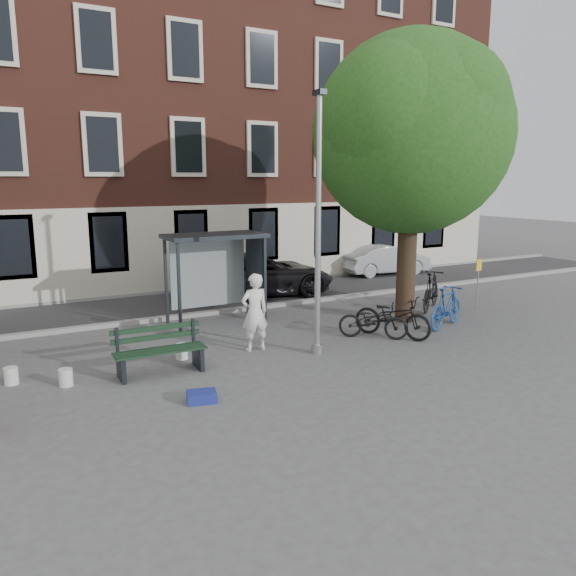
# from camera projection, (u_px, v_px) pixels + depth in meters

# --- Properties ---
(ground) EXTENTS (90.00, 90.00, 0.00)m
(ground) POSITION_uv_depth(u_px,v_px,m) (317.00, 353.00, 13.60)
(ground) COLOR #4C4C4F
(ground) RESTS_ON ground
(road) EXTENTS (40.00, 4.00, 0.01)m
(road) POSITION_uv_depth(u_px,v_px,m) (212.00, 300.00, 19.62)
(road) COLOR #28282B
(road) RESTS_ON ground
(curb_near) EXTENTS (40.00, 0.25, 0.12)m
(curb_near) POSITION_uv_depth(u_px,v_px,m) (234.00, 310.00, 17.89)
(curb_near) COLOR gray
(curb_near) RESTS_ON ground
(curb_far) EXTENTS (40.00, 0.25, 0.12)m
(curb_far) POSITION_uv_depth(u_px,v_px,m) (192.00, 289.00, 21.33)
(curb_far) COLOR gray
(curb_far) RESTS_ON ground
(building_row) EXTENTS (30.00, 8.00, 14.00)m
(building_row) POSITION_uv_depth(u_px,v_px,m) (155.00, 110.00, 23.45)
(building_row) COLOR brown
(building_row) RESTS_ON ground
(lamppost) EXTENTS (0.28, 0.35, 6.11)m
(lamppost) POSITION_uv_depth(u_px,v_px,m) (318.00, 239.00, 13.07)
(lamppost) COLOR #9EA0A3
(lamppost) RESTS_ON ground
(tree_right) EXTENTS (5.76, 5.60, 8.20)m
(tree_right) POSITION_uv_depth(u_px,v_px,m) (415.00, 126.00, 15.63)
(tree_right) COLOR black
(tree_right) RESTS_ON ground
(bus_shelter) EXTENTS (2.85, 1.45, 2.62)m
(bus_shelter) POSITION_uv_depth(u_px,v_px,m) (226.00, 257.00, 16.48)
(bus_shelter) COLOR #1E2328
(bus_shelter) RESTS_ON ground
(painter) EXTENTS (0.71, 0.47, 1.93)m
(painter) POSITION_uv_depth(u_px,v_px,m) (255.00, 312.00, 13.68)
(painter) COLOR white
(painter) RESTS_ON ground
(bench) EXTENTS (1.97, 0.69, 1.01)m
(bench) POSITION_uv_depth(u_px,v_px,m) (160.00, 353.00, 12.13)
(bench) COLOR #1E2328
(bench) RESTS_ON ground
(bike_a) EXTENTS (1.78, 1.69, 0.96)m
(bike_a) POSITION_uv_depth(u_px,v_px,m) (373.00, 321.00, 14.81)
(bike_a) COLOR black
(bike_a) RESTS_ON ground
(bike_b) EXTENTS (2.02, 1.25, 1.18)m
(bike_b) POSITION_uv_depth(u_px,v_px,m) (446.00, 307.00, 15.93)
(bike_b) COLOR navy
(bike_b) RESTS_ON ground
(bike_c) EXTENTS (1.68, 2.24, 1.13)m
(bike_c) POSITION_uv_depth(u_px,v_px,m) (393.00, 317.00, 14.91)
(bike_c) COLOR black
(bike_c) RESTS_ON ground
(bike_d) EXTENTS (2.05, 1.70, 1.26)m
(bike_d) POSITION_uv_depth(u_px,v_px,m) (431.00, 291.00, 18.07)
(bike_d) COLOR black
(bike_d) RESTS_ON ground
(car_dark) EXTENTS (5.84, 3.27, 1.54)m
(car_dark) POSITION_uv_depth(u_px,v_px,m) (258.00, 274.00, 20.31)
(car_dark) COLOR black
(car_dark) RESTS_ON ground
(car_silver) EXTENTS (4.12, 1.72, 1.32)m
(car_silver) POSITION_uv_depth(u_px,v_px,m) (386.00, 259.00, 24.87)
(car_silver) COLOR #A7AAAF
(car_silver) RESTS_ON ground
(blue_crate) EXTENTS (0.63, 0.53, 0.20)m
(blue_crate) POSITION_uv_depth(u_px,v_px,m) (202.00, 397.00, 10.64)
(blue_crate) COLOR navy
(blue_crate) RESTS_ON ground
(bucket_a) EXTENTS (0.36, 0.36, 0.36)m
(bucket_a) POSITION_uv_depth(u_px,v_px,m) (11.00, 376.00, 11.53)
(bucket_a) COLOR silver
(bucket_a) RESTS_ON ground
(bucket_b) EXTENTS (0.36, 0.36, 0.36)m
(bucket_b) POSITION_uv_depth(u_px,v_px,m) (182.00, 351.00, 13.17)
(bucket_b) COLOR white
(bucket_b) RESTS_ON ground
(bucket_c) EXTENTS (0.34, 0.34, 0.36)m
(bucket_c) POSITION_uv_depth(u_px,v_px,m) (66.00, 377.00, 11.43)
(bucket_c) COLOR silver
(bucket_c) RESTS_ON ground
(notice_sign) EXTENTS (0.28, 0.08, 1.64)m
(notice_sign) POSITION_uv_depth(u_px,v_px,m) (478.00, 275.00, 17.99)
(notice_sign) COLOR #9EA0A3
(notice_sign) RESTS_ON ground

